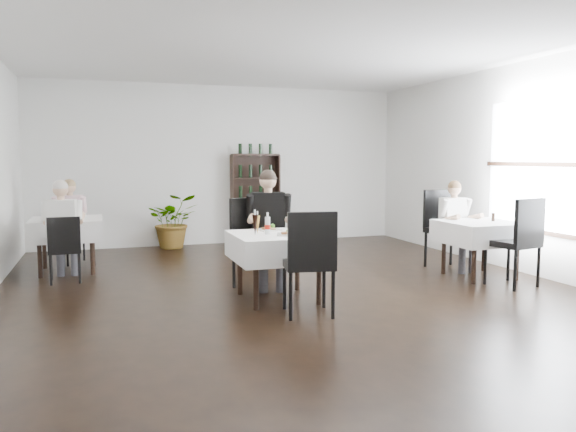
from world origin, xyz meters
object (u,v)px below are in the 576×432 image
at_px(main_table, 278,246).
at_px(potted_tree, 173,221).
at_px(diner_main, 269,219).
at_px(wine_shelf, 255,199).

bearing_deg(main_table, potted_tree, 99.22).
bearing_deg(diner_main, potted_tree, 102.10).
bearing_deg(diner_main, wine_shelf, 77.43).
distance_m(wine_shelf, potted_tree, 1.62).
relative_size(main_table, diner_main, 0.69).
bearing_deg(potted_tree, main_table, -80.78).
xyz_separation_m(wine_shelf, potted_tree, (-1.58, -0.11, -0.35)).
height_order(main_table, potted_tree, potted_tree).
height_order(wine_shelf, diner_main, wine_shelf).
relative_size(wine_shelf, potted_tree, 1.76).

